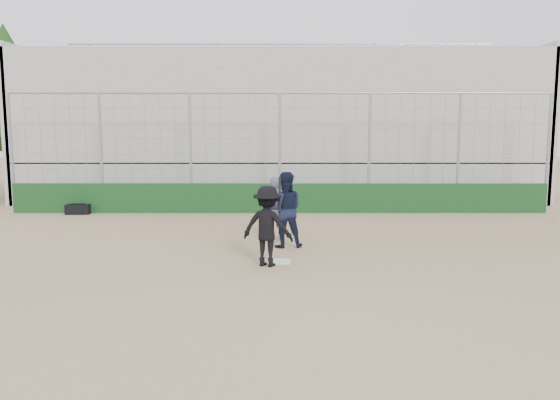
{
  "coord_description": "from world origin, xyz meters",
  "views": [
    {
      "loc": [
        -0.01,
        -11.33,
        2.79
      ],
      "look_at": [
        0.0,
        1.4,
        1.15
      ],
      "focal_mm": 35.0,
      "sensor_mm": 36.0,
      "label": 1
    }
  ],
  "objects_px": {
    "batter_at_plate": "(267,226)",
    "umpire": "(275,211)",
    "equipment_bag": "(78,209)",
    "catcher_crouched": "(285,222)"
  },
  "relations": [
    {
      "from": "batter_at_plate",
      "to": "equipment_bag",
      "type": "distance_m",
      "value": 9.49
    },
    {
      "from": "batter_at_plate",
      "to": "umpire",
      "type": "xyz_separation_m",
      "value": [
        0.12,
        2.8,
        -0.1
      ]
    },
    {
      "from": "umpire",
      "to": "batter_at_plate",
      "type": "bearing_deg",
      "value": 95.62
    },
    {
      "from": "umpire",
      "to": "equipment_bag",
      "type": "bearing_deg",
      "value": -23.92
    },
    {
      "from": "batter_at_plate",
      "to": "umpire",
      "type": "bearing_deg",
      "value": 87.56
    },
    {
      "from": "catcher_crouched",
      "to": "batter_at_plate",
      "type": "bearing_deg",
      "value": -101.94
    },
    {
      "from": "umpire",
      "to": "equipment_bag",
      "type": "height_order",
      "value": "umpire"
    },
    {
      "from": "umpire",
      "to": "equipment_bag",
      "type": "distance_m",
      "value": 7.79
    },
    {
      "from": "umpire",
      "to": "catcher_crouched",
      "type": "bearing_deg",
      "value": 111.65
    },
    {
      "from": "batter_at_plate",
      "to": "equipment_bag",
      "type": "relative_size",
      "value": 2.32
    }
  ]
}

